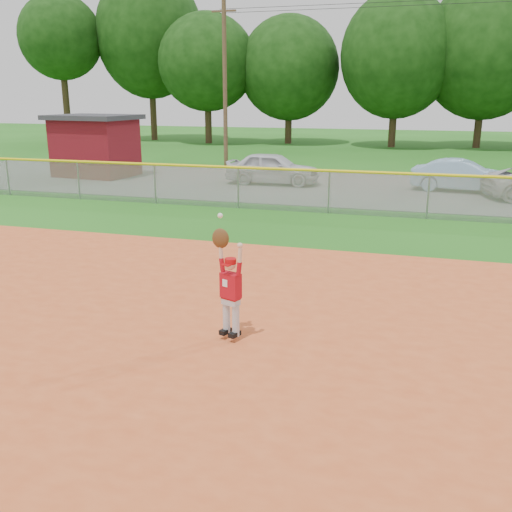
% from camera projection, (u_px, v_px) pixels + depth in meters
% --- Properties ---
extents(ground, '(120.00, 120.00, 0.00)m').
position_uv_depth(ground, '(242.00, 315.00, 10.88)').
color(ground, '#1E5F15').
rests_on(ground, ground).
extents(clay_infield, '(24.00, 16.00, 0.04)m').
position_uv_depth(clay_infield, '(178.00, 389.00, 8.11)').
color(clay_infield, '#C54F23').
rests_on(clay_infield, ground).
extents(parking_strip, '(44.00, 10.00, 0.03)m').
position_uv_depth(parking_strip, '(350.00, 187.00, 25.64)').
color(parking_strip, slate).
rests_on(parking_strip, ground).
extents(car_white_a, '(4.31, 1.78, 1.46)m').
position_uv_depth(car_white_a, '(273.00, 168.00, 26.26)').
color(car_white_a, silver).
rests_on(car_white_a, parking_strip).
extents(car_blue, '(4.25, 1.96, 1.35)m').
position_uv_depth(car_blue, '(462.00, 176.00, 24.26)').
color(car_blue, '#86AAC8').
rests_on(car_blue, parking_strip).
extents(utility_shed, '(4.41, 3.61, 3.06)m').
position_uv_depth(utility_shed, '(95.00, 145.00, 28.65)').
color(utility_shed, '#5B0D13').
rests_on(utility_shed, ground).
extents(outfield_fence, '(40.06, 0.10, 1.55)m').
position_uv_depth(outfield_fence, '(329.00, 189.00, 19.86)').
color(outfield_fence, gray).
rests_on(outfield_fence, ground).
extents(power_lines, '(19.40, 0.24, 9.00)m').
position_uv_depth(power_lines, '(388.00, 81.00, 29.62)').
color(power_lines, '#4C3823').
rests_on(power_lines, ground).
extents(tree_line, '(62.37, 13.00, 14.43)m').
position_uv_depth(tree_line, '(404.00, 46.00, 43.52)').
color(tree_line, '#422D1C').
rests_on(tree_line, ground).
extents(ballplayer, '(0.60, 0.38, 2.08)m').
position_uv_depth(ballplayer, '(229.00, 284.00, 9.48)').
color(ballplayer, silver).
rests_on(ballplayer, ground).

